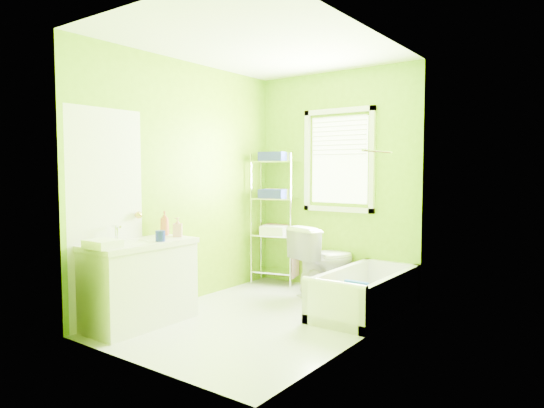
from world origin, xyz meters
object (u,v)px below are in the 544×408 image
Objects in this scene: toilet at (325,260)px; vanity at (139,280)px; bathtub at (364,299)px; wire_shelf_unit at (276,203)px.

vanity reaches higher than toilet.
toilet is 2.14m from vanity.
toilet is at bearing 149.30° from bathtub.
vanity is (-0.83, -1.98, 0.02)m from toilet.
vanity reaches higher than bathtub.
vanity is at bearing 85.70° from toilet.
toilet is at bearing 67.14° from vanity.
bathtub is 1.72× the size of toilet.
wire_shelf_unit is (0.05, 2.11, 0.60)m from vanity.
toilet is 1.00m from wire_shelf_unit.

